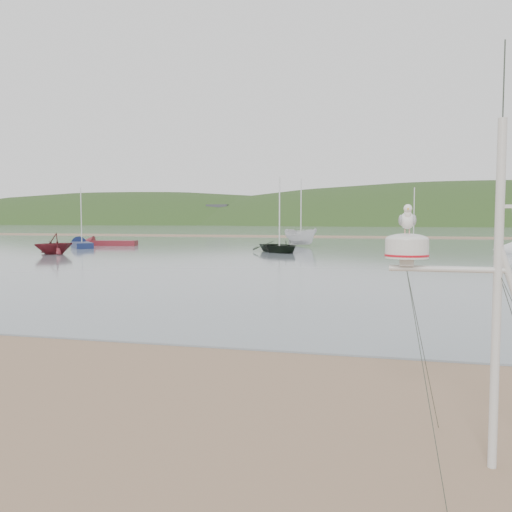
% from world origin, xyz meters
% --- Properties ---
extents(ground, '(560.00, 560.00, 0.00)m').
position_xyz_m(ground, '(0.00, 0.00, 0.00)').
color(ground, '#806249').
rests_on(ground, ground).
extents(water, '(560.00, 256.00, 0.04)m').
position_xyz_m(water, '(0.00, 132.00, 0.02)').
color(water, slate).
rests_on(water, ground).
extents(sandbar, '(560.00, 7.00, 0.07)m').
position_xyz_m(sandbar, '(0.00, 70.00, 0.07)').
color(sandbar, '#806249').
rests_on(sandbar, water).
extents(hill_ridge, '(620.00, 180.00, 80.00)m').
position_xyz_m(hill_ridge, '(18.52, 235.00, -19.70)').
color(hill_ridge, '#1F3616').
rests_on(hill_ridge, ground).
extents(far_cottages, '(294.40, 6.30, 8.00)m').
position_xyz_m(far_cottages, '(3.00, 196.00, 4.00)').
color(far_cottages, beige).
rests_on(far_cottages, ground).
extents(mast_rig, '(1.99, 2.12, 4.49)m').
position_xyz_m(mast_rig, '(4.60, -0.38, 1.08)').
color(mast_rig, beige).
rests_on(mast_rig, ground).
extents(boat_dark, '(2.97, 2.78, 4.43)m').
position_xyz_m(boat_dark, '(-4.77, 34.44, 2.25)').
color(boat_dark, black).
rests_on(boat_dark, water).
extents(boat_red, '(2.97, 2.53, 2.94)m').
position_xyz_m(boat_red, '(-20.27, 28.23, 1.51)').
color(boat_red, maroon).
rests_on(boat_red, water).
extents(boat_white, '(2.40, 2.40, 4.46)m').
position_xyz_m(boat_white, '(-4.69, 44.20, 2.27)').
color(boat_white, silver).
rests_on(boat_white, water).
extents(dinghy_red_far, '(5.81, 2.45, 1.37)m').
position_xyz_m(dinghy_red_far, '(-23.45, 40.21, 0.29)').
color(dinghy_red_far, maroon).
rests_on(dinghy_red_far, ground).
extents(sailboat_dark_mid, '(2.96, 5.88, 5.73)m').
position_xyz_m(sailboat_dark_mid, '(5.87, 44.03, 0.30)').
color(sailboat_dark_mid, black).
rests_on(sailboat_dark_mid, ground).
extents(sailboat_blue_near, '(4.75, 5.37, 5.79)m').
position_xyz_m(sailboat_blue_near, '(-23.99, 37.55, 0.30)').
color(sailboat_blue_near, '#121B40').
rests_on(sailboat_blue_near, ground).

